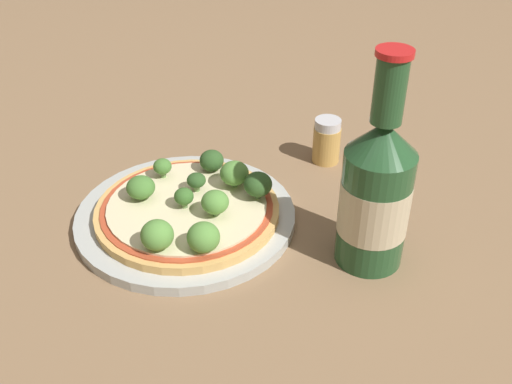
# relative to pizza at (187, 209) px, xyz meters

# --- Properties ---
(ground_plane) EXTENTS (3.00, 3.00, 0.00)m
(ground_plane) POSITION_rel_pizza_xyz_m (-0.01, 0.01, -0.02)
(ground_plane) COLOR #846647
(plate) EXTENTS (0.25, 0.25, 0.01)m
(plate) POSITION_rel_pizza_xyz_m (-0.00, 0.00, -0.01)
(plate) COLOR #B2B7B2
(plate) RESTS_ON ground_plane
(pizza) EXTENTS (0.21, 0.21, 0.01)m
(pizza) POSITION_rel_pizza_xyz_m (0.00, 0.00, 0.00)
(pizza) COLOR tan
(pizza) RESTS_ON plate
(broccoli_floret_0) EXTENTS (0.03, 0.03, 0.03)m
(broccoli_floret_0) POSITION_rel_pizza_xyz_m (0.01, -0.08, 0.02)
(broccoli_floret_0) COLOR #6B8E51
(broccoli_floret_0) RESTS_ON pizza
(broccoli_floret_1) EXTENTS (0.03, 0.03, 0.03)m
(broccoli_floret_1) POSITION_rel_pizza_xyz_m (0.04, -0.01, 0.02)
(broccoli_floret_1) COLOR #6B8E51
(broccoli_floret_1) RESTS_ON pizza
(broccoli_floret_2) EXTENTS (0.03, 0.03, 0.03)m
(broccoli_floret_2) POSITION_rel_pizza_xyz_m (-0.05, -0.01, 0.02)
(broccoli_floret_2) COLOR #6B8E51
(broccoli_floret_2) RESTS_ON pizza
(broccoli_floret_3) EXTENTS (0.02, 0.02, 0.02)m
(broccoli_floret_3) POSITION_rel_pizza_xyz_m (-0.05, 0.04, 0.02)
(broccoli_floret_3) COLOR #6B8E51
(broccoli_floret_3) RESTS_ON pizza
(broccoli_floret_4) EXTENTS (0.03, 0.03, 0.03)m
(broccoli_floret_4) POSITION_rel_pizza_xyz_m (0.04, 0.05, 0.02)
(broccoli_floret_4) COLOR #6B8E51
(broccoli_floret_4) RESTS_ON pizza
(broccoli_floret_5) EXTENTS (0.03, 0.03, 0.03)m
(broccoli_floret_5) POSITION_rel_pizza_xyz_m (0.05, -0.07, 0.02)
(broccoli_floret_5) COLOR #6B8E51
(broccoli_floret_5) RESTS_ON pizza
(broccoli_floret_6) EXTENTS (0.02, 0.02, 0.02)m
(broccoli_floret_6) POSITION_rel_pizza_xyz_m (-0.00, 0.03, 0.02)
(broccoli_floret_6) COLOR #6B8E51
(broccoli_floret_6) RESTS_ON pizza
(broccoli_floret_7) EXTENTS (0.03, 0.03, 0.03)m
(broccoli_floret_7) POSITION_rel_pizza_xyz_m (0.07, 0.04, 0.03)
(broccoli_floret_7) COLOR #6B8E51
(broccoli_floret_7) RESTS_ON pizza
(broccoli_floret_8) EXTENTS (0.03, 0.03, 0.03)m
(broccoli_floret_8) POSITION_rel_pizza_xyz_m (-0.00, 0.08, 0.02)
(broccoli_floret_8) COLOR #6B8E51
(broccoli_floret_8) RESTS_ON pizza
(broccoli_floret_9) EXTENTS (0.02, 0.02, 0.02)m
(broccoli_floret_9) POSITION_rel_pizza_xyz_m (-0.00, -0.01, 0.02)
(broccoli_floret_9) COLOR #6B8E51
(broccoli_floret_9) RESTS_ON pizza
(beer_bottle) EXTENTS (0.07, 0.07, 0.23)m
(beer_bottle) POSITION_rel_pizza_xyz_m (0.21, 0.01, 0.07)
(beer_bottle) COLOR #234C28
(beer_bottle) RESTS_ON ground_plane
(pepper_shaker) EXTENTS (0.04, 0.04, 0.06)m
(pepper_shaker) POSITION_rel_pizza_xyz_m (0.11, 0.19, 0.01)
(pepper_shaker) COLOR tan
(pepper_shaker) RESTS_ON ground_plane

